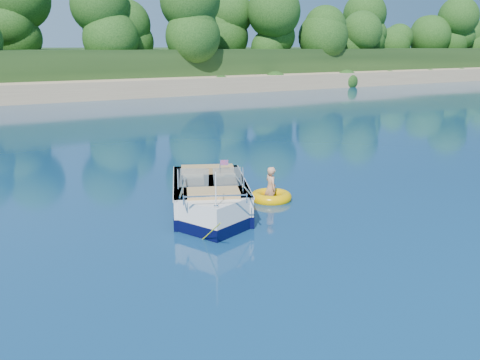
% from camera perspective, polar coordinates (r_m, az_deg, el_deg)
% --- Properties ---
extents(ground, '(160.00, 160.00, 0.00)m').
position_cam_1_polar(ground, '(13.77, 12.44, -4.73)').
color(ground, '#092042').
rests_on(ground, ground).
extents(treeline, '(150.00, 7.12, 8.19)m').
position_cam_1_polar(treeline, '(51.20, -21.56, 14.52)').
color(treeline, black).
rests_on(treeline, ground).
extents(motorboat, '(3.38, 5.14, 1.84)m').
position_cam_1_polar(motorboat, '(14.36, -3.17, -2.13)').
color(motorboat, silver).
rests_on(motorboat, ground).
extents(tow_tube, '(1.25, 1.25, 0.32)m').
position_cam_1_polar(tow_tube, '(15.62, 3.32, -1.83)').
color(tow_tube, '#F1AC00').
rests_on(tow_tube, ground).
extents(boy, '(0.41, 0.75, 1.42)m').
position_cam_1_polar(boy, '(15.73, 3.23, -2.03)').
color(boy, tan).
rests_on(boy, ground).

